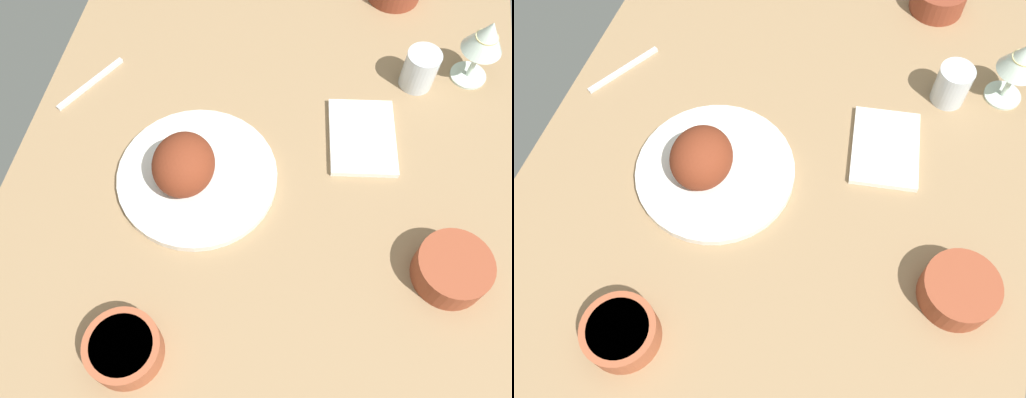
% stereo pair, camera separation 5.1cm
% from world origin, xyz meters
% --- Properties ---
extents(dining_table, '(1.40, 0.90, 0.04)m').
position_xyz_m(dining_table, '(0.00, 0.00, 0.02)').
color(dining_table, '#937551').
rests_on(dining_table, ground).
extents(plate_near_viewer, '(0.28, 0.28, 0.11)m').
position_xyz_m(plate_near_viewer, '(0.03, 0.12, 0.07)').
color(plate_near_viewer, silver).
rests_on(plate_near_viewer, dining_table).
extents(bowl_potatoes, '(0.11, 0.11, 0.05)m').
position_xyz_m(bowl_potatoes, '(-0.29, 0.14, 0.07)').
color(bowl_potatoes, '#A35133').
rests_on(bowl_potatoes, dining_table).
extents(bowl_soup, '(0.12, 0.12, 0.06)m').
position_xyz_m(bowl_soup, '(-0.07, -0.33, 0.07)').
color(bowl_soup, brown).
rests_on(bowl_soup, dining_table).
extents(wine_glass, '(0.08, 0.08, 0.14)m').
position_xyz_m(wine_glass, '(0.36, -0.36, 0.14)').
color(wine_glass, silver).
rests_on(wine_glass, dining_table).
extents(water_tumbler, '(0.06, 0.06, 0.08)m').
position_xyz_m(water_tumbler, '(0.32, -0.26, 0.08)').
color(water_tumbler, silver).
rests_on(water_tumbler, dining_table).
extents(folded_napkin, '(0.18, 0.14, 0.01)m').
position_xyz_m(folded_napkin, '(0.17, -0.17, 0.05)').
color(folded_napkin, white).
rests_on(folded_napkin, dining_table).
extents(fork_loose, '(0.15, 0.09, 0.01)m').
position_xyz_m(fork_loose, '(0.20, 0.37, 0.04)').
color(fork_loose, silver).
rests_on(fork_loose, dining_table).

